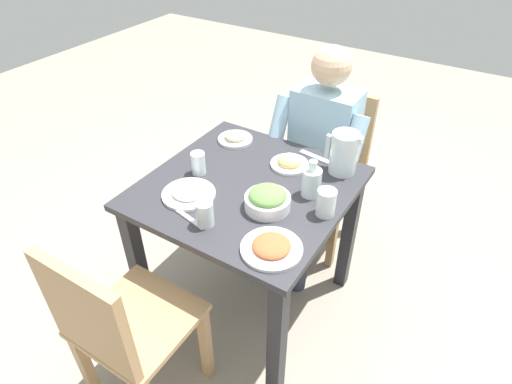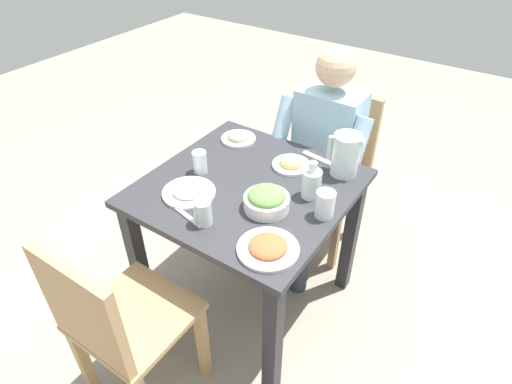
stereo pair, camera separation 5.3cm
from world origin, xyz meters
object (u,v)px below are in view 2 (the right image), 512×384
object	(u,v)px
salad_bowl	(267,200)
plate_beans	(238,137)
chair_far	(116,324)
plate_yoghurt	(189,191)
water_glass_center	(203,213)
plate_fries	(291,163)
water_pitcher	(346,155)
water_glass_far_left	(325,204)
dining_table	(248,210)
oil_carafe	(311,185)
chair_near	(333,162)
diner_near	(318,156)
plate_rice_curry	(268,247)
water_glass_near_left	(200,162)

from	to	relation	value
salad_bowl	plate_beans	bearing A→B (deg)	-42.40
chair_far	plate_yoghurt	size ratio (longest dim) A/B	4.06
salad_bowl	water_glass_center	world-z (taller)	water_glass_center
plate_fries	plate_yoghurt	distance (m)	0.48
water_pitcher	plate_beans	size ratio (longest dim) A/B	1.11
water_pitcher	water_glass_far_left	world-z (taller)	water_pitcher
plate_yoghurt	plate_beans	world-z (taller)	plate_yoghurt
dining_table	plate_yoghurt	world-z (taller)	plate_yoghurt
dining_table	oil_carafe	distance (m)	0.33
chair_near	diner_near	xyz separation A→B (m)	(0.00, 0.21, 0.15)
chair_far	oil_carafe	bearing A→B (deg)	-114.18
chair_near	water_pitcher	world-z (taller)	water_pitcher
water_pitcher	plate_beans	bearing A→B (deg)	2.87
dining_table	chair_far	distance (m)	0.72
plate_fries	chair_near	bearing A→B (deg)	-90.62
plate_rice_curry	water_glass_far_left	distance (m)	0.30
dining_table	plate_beans	size ratio (longest dim) A/B	4.92
salad_bowl	chair_far	bearing A→B (deg)	68.25
plate_fries	oil_carafe	world-z (taller)	oil_carafe
plate_rice_curry	water_glass_center	size ratio (longest dim) A/B	2.18
plate_fries	water_glass_far_left	bearing A→B (deg)	140.96
dining_table	plate_rice_curry	bearing A→B (deg)	135.01
chair_far	plate_fries	xyz separation A→B (m)	(-0.18, -0.93, 0.26)
dining_table	water_glass_near_left	size ratio (longest dim) A/B	8.21
water_glass_far_left	plate_rice_curry	bearing A→B (deg)	74.81
plate_rice_curry	water_glass_near_left	bearing A→B (deg)	-25.66
diner_near	oil_carafe	size ratio (longest dim) A/B	7.24
oil_carafe	plate_beans	bearing A→B (deg)	-21.35
water_pitcher	chair_far	bearing A→B (deg)	68.73
plate_beans	salad_bowl	bearing A→B (deg)	137.60
plate_fries	dining_table	bearing A→B (deg)	70.19
chair_near	plate_rice_curry	distance (m)	1.04
chair_near	plate_beans	world-z (taller)	chair_near
water_pitcher	water_glass_far_left	size ratio (longest dim) A/B	1.69
water_glass_center	plate_yoghurt	bearing A→B (deg)	-32.12
chair_near	plate_fries	xyz separation A→B (m)	(0.01, 0.48, 0.26)
water_pitcher	salad_bowl	bearing A→B (deg)	69.50
water_glass_near_left	salad_bowl	bearing A→B (deg)	172.47
diner_near	oil_carafe	world-z (taller)	diner_near
oil_carafe	dining_table	bearing A→B (deg)	17.88
diner_near	water_glass_far_left	size ratio (longest dim) A/B	10.63
plate_yoghurt	oil_carafe	xyz separation A→B (m)	(-0.42, -0.27, 0.04)
chair_near	water_pitcher	xyz separation A→B (m)	(-0.21, 0.39, 0.33)
dining_table	chair_far	world-z (taller)	chair_far
dining_table	diner_near	size ratio (longest dim) A/B	0.70
chair_far	dining_table	bearing A→B (deg)	-97.82
diner_near	water_glass_far_left	distance (m)	0.59
salad_bowl	diner_near	bearing A→B (deg)	-83.83
plate_rice_curry	oil_carafe	world-z (taller)	oil_carafe
water_glass_center	water_glass_far_left	bearing A→B (deg)	-140.69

